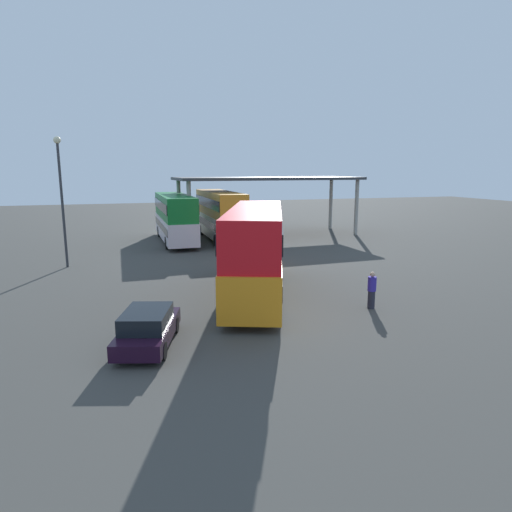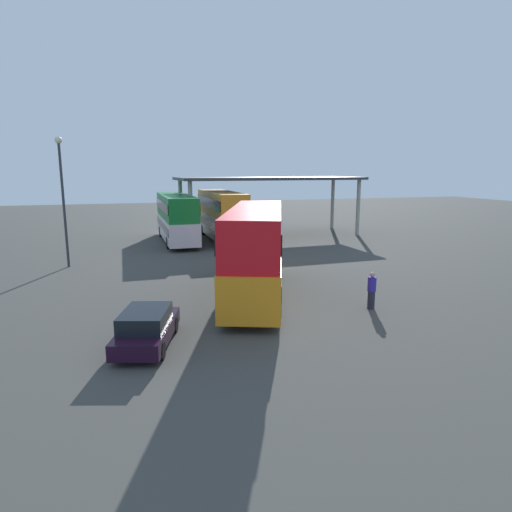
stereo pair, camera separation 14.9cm
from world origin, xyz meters
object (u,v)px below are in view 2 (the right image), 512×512
(double_decker_main, at_px, (256,248))
(double_decker_mid_row, at_px, (221,214))
(parked_hatchback, at_px, (147,327))
(lamppost_tall, at_px, (62,187))
(double_decker_near_canopy, at_px, (176,216))
(pedestrian_waiting, at_px, (372,290))

(double_decker_main, relative_size, double_decker_mid_row, 1.01)
(double_decker_main, bearing_deg, parked_hatchback, 152.03)
(double_decker_mid_row, bearing_deg, lamppost_tall, 124.68)
(double_decker_near_canopy, bearing_deg, double_decker_main, -174.50)
(lamppost_tall, bearing_deg, double_decker_near_canopy, 45.69)
(parked_hatchback, xyz_separation_m, lamppost_tall, (-4.08, 14.86, 4.44))
(lamppost_tall, distance_m, pedestrian_waiting, 19.86)
(double_decker_near_canopy, bearing_deg, pedestrian_waiting, -164.27)
(double_decker_main, distance_m, parked_hatchback, 7.68)
(double_decker_near_canopy, xyz_separation_m, double_decker_mid_row, (3.98, 0.02, 0.11))
(double_decker_mid_row, bearing_deg, pedestrian_waiting, -174.32)
(parked_hatchback, bearing_deg, double_decker_mid_row, -2.16)
(parked_hatchback, height_order, double_decker_near_canopy, double_decker_near_canopy)
(lamppost_tall, bearing_deg, pedestrian_waiting, -43.85)
(parked_hatchback, relative_size, double_decker_mid_row, 0.39)
(double_decker_main, bearing_deg, pedestrian_waiting, -109.32)
(parked_hatchback, height_order, pedestrian_waiting, pedestrian_waiting)
(double_decker_main, height_order, pedestrian_waiting, double_decker_main)
(pedestrian_waiting, bearing_deg, double_decker_near_canopy, -72.91)
(double_decker_mid_row, height_order, pedestrian_waiting, double_decker_mid_row)
(double_decker_main, height_order, double_decker_mid_row, double_decker_main)
(double_decker_near_canopy, distance_m, double_decker_mid_row, 3.98)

